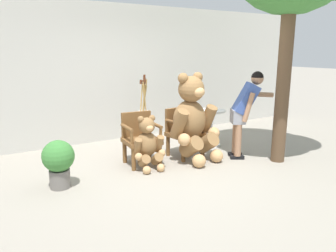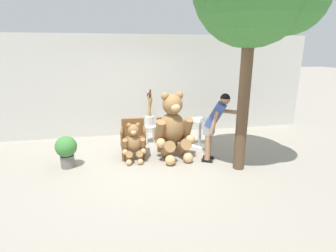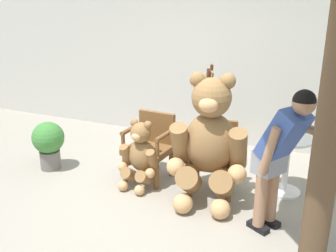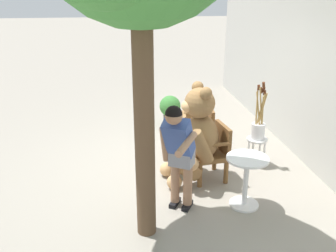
{
  "view_description": "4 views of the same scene",
  "coord_description": "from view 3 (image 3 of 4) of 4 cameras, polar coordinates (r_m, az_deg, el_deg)",
  "views": [
    {
      "loc": [
        -2.73,
        -4.13,
        1.87
      ],
      "look_at": [
        -0.22,
        0.09,
        0.73
      ],
      "focal_mm": 35.0,
      "sensor_mm": 36.0,
      "label": 1
    },
    {
      "loc": [
        -0.78,
        -5.1,
        2.38
      ],
      "look_at": [
        0.31,
        0.29,
        0.78
      ],
      "focal_mm": 28.0,
      "sensor_mm": 36.0,
      "label": 2
    },
    {
      "loc": [
        1.63,
        -3.45,
        2.24
      ],
      "look_at": [
        -0.15,
        0.57,
        0.77
      ],
      "focal_mm": 40.0,
      "sensor_mm": 36.0,
      "label": 3
    },
    {
      "loc": [
        5.5,
        -0.69,
        2.84
      ],
      "look_at": [
        0.17,
        0.0,
        0.79
      ],
      "focal_mm": 40.0,
      "sensor_mm": 36.0,
      "label": 4
    }
  ],
  "objects": [
    {
      "name": "person_visitor",
      "position": [
        3.71,
        16.81,
        -3.46
      ],
      "size": [
        0.86,
        0.5,
        1.53
      ],
      "color": "black",
      "rests_on": "ground"
    },
    {
      "name": "white_stool",
      "position": [
        5.52,
        5.98,
        -1.65
      ],
      "size": [
        0.34,
        0.34,
        0.46
      ],
      "color": "white",
      "rests_on": "ground"
    },
    {
      "name": "teddy_bear_large",
      "position": [
        4.28,
        6.31,
        -2.22
      ],
      "size": [
        0.92,
        0.91,
        1.51
      ],
      "color": "olive",
      "rests_on": "ground"
    },
    {
      "name": "wooden_chair_right",
      "position": [
        4.62,
        6.95,
        -4.35
      ],
      "size": [
        0.63,
        0.59,
        0.86
      ],
      "color": "brown",
      "rests_on": "ground"
    },
    {
      "name": "back_wall",
      "position": [
        6.13,
        8.38,
        10.38
      ],
      "size": [
        10.0,
        0.16,
        2.8
      ],
      "primitive_type": "cube",
      "color": "beige",
      "rests_on": "ground"
    },
    {
      "name": "brush_bucket",
      "position": [
        5.41,
        6.11,
        1.58
      ],
      "size": [
        0.22,
        0.22,
        0.96
      ],
      "color": "white",
      "rests_on": "white_stool"
    },
    {
      "name": "wooden_chair_left",
      "position": [
        4.91,
        -2.63,
        -2.8
      ],
      "size": [
        0.59,
        0.56,
        0.86
      ],
      "color": "brown",
      "rests_on": "ground"
    },
    {
      "name": "round_side_table",
      "position": [
        4.72,
        17.66,
        -4.79
      ],
      "size": [
        0.56,
        0.56,
        0.72
      ],
      "color": "white",
      "rests_on": "ground"
    },
    {
      "name": "teddy_bear_small",
      "position": [
        4.69,
        -4.27,
        -4.37
      ],
      "size": [
        0.52,
        0.51,
        0.87
      ],
      "color": "olive",
      "rests_on": "ground"
    },
    {
      "name": "potted_plant",
      "position": [
        5.43,
        -17.74,
        -2.32
      ],
      "size": [
        0.44,
        0.44,
        0.68
      ],
      "color": "slate",
      "rests_on": "ground"
    },
    {
      "name": "ground_plane",
      "position": [
        4.42,
        -1.22,
        -12.01
      ],
      "size": [
        60.0,
        60.0,
        0.0
      ],
      "primitive_type": "plane",
      "color": "gray"
    }
  ]
}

